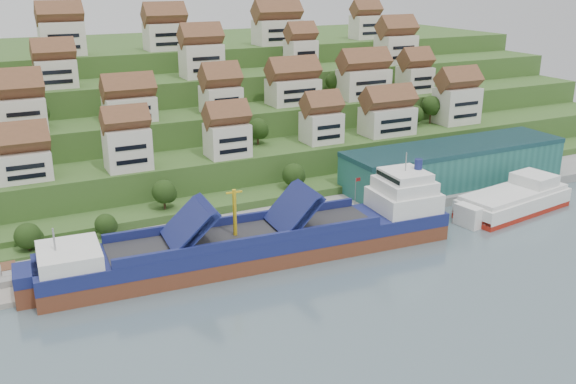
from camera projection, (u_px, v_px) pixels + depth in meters
ground at (305, 252)px, 128.82m from camera, size 300.00×300.00×0.00m
quay at (350, 208)px, 149.59m from camera, size 180.00×14.00×2.20m
hillside at (159, 108)px, 212.99m from camera, size 260.00×128.00×31.00m
hillside_village at (209, 85)px, 173.30m from camera, size 157.60×61.65×29.23m
hillside_trees at (223, 123)px, 162.14m from camera, size 139.60×62.35×31.53m
warehouse at (454, 164)px, 162.80m from camera, size 60.00×15.00×10.00m
flagpole at (356, 192)px, 142.68m from camera, size 1.28×0.16×8.00m
cargo_ship at (267, 242)px, 125.14m from camera, size 81.69×17.52×18.02m
second_ship at (515, 201)px, 150.24m from camera, size 30.91×15.36×8.58m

